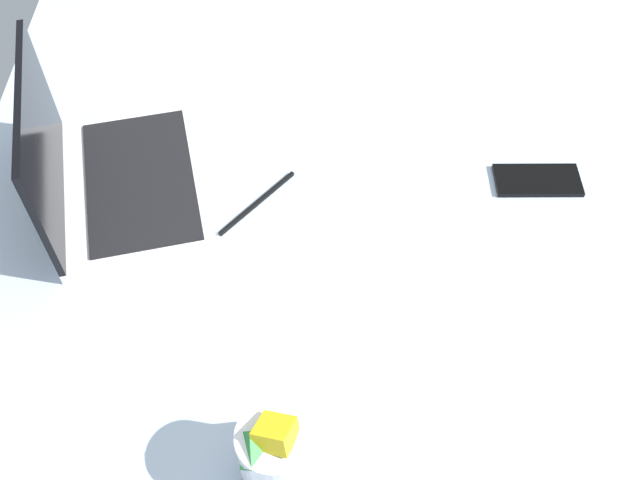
# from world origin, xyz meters

# --- Properties ---
(bed_mattress) EXTENTS (1.80, 1.40, 0.18)m
(bed_mattress) POSITION_xyz_m (0.00, 0.00, 0.09)
(bed_mattress) COLOR silver
(bed_mattress) RESTS_ON ground
(laptop) EXTENTS (0.37, 0.30, 0.23)m
(laptop) POSITION_xyz_m (0.19, 0.46, 0.22)
(laptop) COLOR silver
(laptop) RESTS_ON bed_mattress
(snack_cup) EXTENTS (0.10, 0.09, 0.14)m
(snack_cup) POSITION_xyz_m (-0.27, 0.18, 0.24)
(snack_cup) COLOR silver
(snack_cup) RESTS_ON bed_mattress
(cell_phone) EXTENTS (0.07, 0.14, 0.01)m
(cell_phone) POSITION_xyz_m (0.21, -0.24, 0.18)
(cell_phone) COLOR black
(cell_phone) RESTS_ON bed_mattress
(charger_cable) EXTENTS (0.13, 0.12, 0.01)m
(charger_cable) POSITION_xyz_m (0.16, 0.22, 0.18)
(charger_cable) COLOR black
(charger_cable) RESTS_ON bed_mattress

